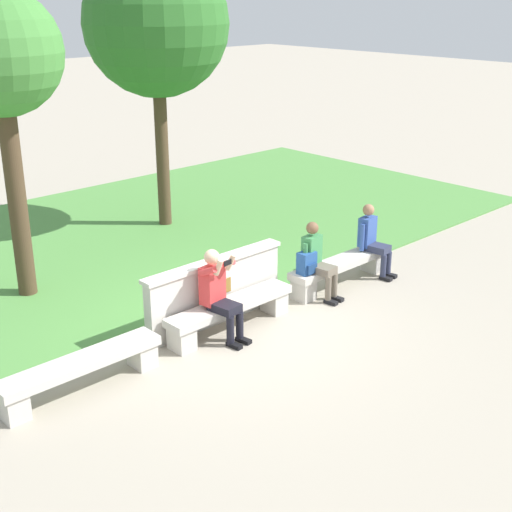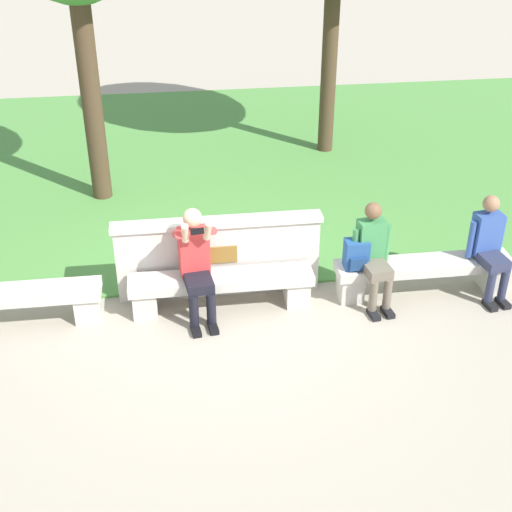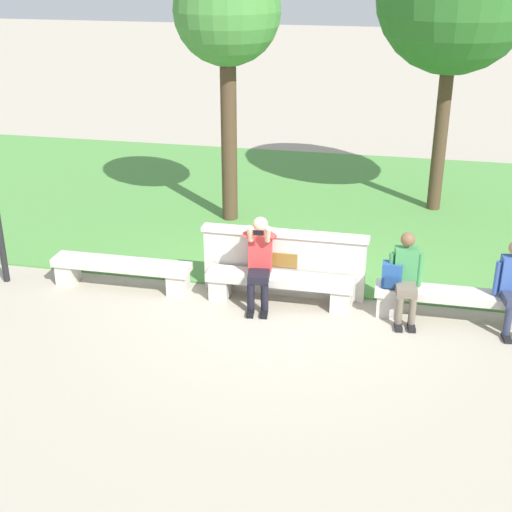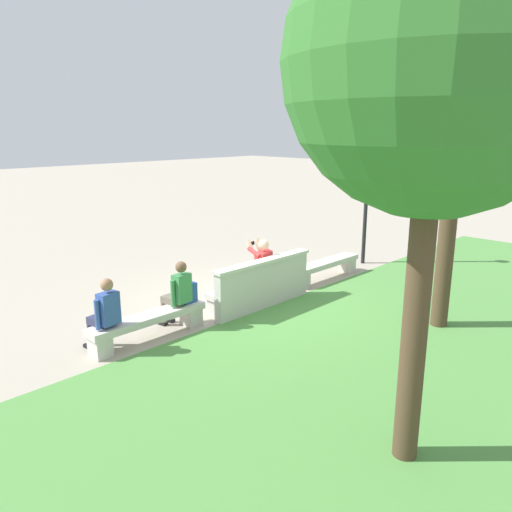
{
  "view_description": "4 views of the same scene",
  "coord_description": "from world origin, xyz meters",
  "px_view_note": "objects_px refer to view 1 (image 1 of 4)",
  "views": [
    {
      "loc": [
        -6.24,
        -7.14,
        4.75
      ],
      "look_at": [
        0.45,
        -0.07,
        1.06
      ],
      "focal_mm": 50.0,
      "sensor_mm": 36.0,
      "label": 1
    },
    {
      "loc": [
        -0.53,
        -7.05,
        4.9
      ],
      "look_at": [
        0.34,
        -0.56,
        1.02
      ],
      "focal_mm": 50.0,
      "sensor_mm": 36.0,
      "label": 2
    },
    {
      "loc": [
        1.66,
        -9.31,
        4.89
      ],
      "look_at": [
        -0.35,
        -0.04,
        0.75
      ],
      "focal_mm": 50.0,
      "sensor_mm": 36.0,
      "label": 3
    },
    {
      "loc": [
        6.83,
        6.87,
        3.52
      ],
      "look_at": [
        -0.35,
        -0.23,
        0.92
      ],
      "focal_mm": 35.0,
      "sensor_mm": 36.0,
      "label": 4
    }
  ],
  "objects_px": {
    "tree_behind_wall": "(0,59)",
    "tree_left_background": "(156,24)",
    "person_distant": "(317,258)",
    "person_companion": "(372,238)",
    "bench_mid": "(340,268)",
    "person_photographer": "(219,290)",
    "bench_near": "(231,310)",
    "backpack": "(307,263)",
    "bench_main": "(81,369)"
  },
  "relations": [
    {
      "from": "bench_main",
      "to": "backpack",
      "type": "xyz_separation_m",
      "value": [
        4.09,
        -0.03,
        0.32
      ]
    },
    {
      "from": "bench_main",
      "to": "person_distant",
      "type": "height_order",
      "value": "person_distant"
    },
    {
      "from": "bench_near",
      "to": "person_companion",
      "type": "relative_size",
      "value": 1.73
    },
    {
      "from": "person_photographer",
      "to": "backpack",
      "type": "height_order",
      "value": "person_photographer"
    },
    {
      "from": "person_companion",
      "to": "tree_behind_wall",
      "type": "xyz_separation_m",
      "value": [
        -4.8,
        3.32,
        3.09
      ]
    },
    {
      "from": "backpack",
      "to": "person_companion",
      "type": "bearing_deg",
      "value": -1.33
    },
    {
      "from": "person_photographer",
      "to": "tree_left_background",
      "type": "relative_size",
      "value": 0.24
    },
    {
      "from": "person_distant",
      "to": "person_companion",
      "type": "xyz_separation_m",
      "value": [
        1.43,
        0.0,
        0.0
      ]
    },
    {
      "from": "person_photographer",
      "to": "person_companion",
      "type": "distance_m",
      "value": 3.52
    },
    {
      "from": "tree_behind_wall",
      "to": "bench_near",
      "type": "bearing_deg",
      "value": -64.22
    },
    {
      "from": "bench_mid",
      "to": "backpack",
      "type": "bearing_deg",
      "value": -178.16
    },
    {
      "from": "bench_near",
      "to": "person_distant",
      "type": "relative_size",
      "value": 1.73
    },
    {
      "from": "tree_left_background",
      "to": "person_distant",
      "type": "bearing_deg",
      "value": -95.82
    },
    {
      "from": "tree_behind_wall",
      "to": "backpack",
      "type": "bearing_deg",
      "value": -45.91
    },
    {
      "from": "person_companion",
      "to": "backpack",
      "type": "height_order",
      "value": "person_companion"
    },
    {
      "from": "backpack",
      "to": "tree_left_background",
      "type": "bearing_deg",
      "value": 81.85
    },
    {
      "from": "bench_mid",
      "to": "tree_behind_wall",
      "type": "xyz_separation_m",
      "value": [
        -4.05,
        3.26,
        3.46
      ]
    },
    {
      "from": "person_companion",
      "to": "tree_left_background",
      "type": "bearing_deg",
      "value": 101.32
    },
    {
      "from": "bench_mid",
      "to": "tree_left_background",
      "type": "xyz_separation_m",
      "value": [
        -0.2,
        4.67,
        3.76
      ]
    },
    {
      "from": "bench_main",
      "to": "person_photographer",
      "type": "distance_m",
      "value": 2.24
    },
    {
      "from": "bench_main",
      "to": "person_distant",
      "type": "distance_m",
      "value": 4.29
    },
    {
      "from": "bench_main",
      "to": "person_photographer",
      "type": "height_order",
      "value": "person_photographer"
    },
    {
      "from": "backpack",
      "to": "person_photographer",
      "type": "bearing_deg",
      "value": -178.52
    },
    {
      "from": "bench_near",
      "to": "tree_behind_wall",
      "type": "xyz_separation_m",
      "value": [
        -1.57,
        3.26,
        3.46
      ]
    },
    {
      "from": "person_distant",
      "to": "tree_left_background",
      "type": "height_order",
      "value": "tree_left_background"
    },
    {
      "from": "bench_near",
      "to": "person_photographer",
      "type": "relative_size",
      "value": 1.65
    },
    {
      "from": "tree_left_background",
      "to": "person_photographer",
      "type": "bearing_deg",
      "value": -118.4
    },
    {
      "from": "person_distant",
      "to": "person_companion",
      "type": "bearing_deg",
      "value": 0.01
    },
    {
      "from": "tree_behind_wall",
      "to": "tree_left_background",
      "type": "height_order",
      "value": "tree_left_background"
    },
    {
      "from": "bench_main",
      "to": "tree_left_background",
      "type": "bearing_deg",
      "value": 44.47
    },
    {
      "from": "tree_left_background",
      "to": "backpack",
      "type": "bearing_deg",
      "value": -98.15
    },
    {
      "from": "bench_main",
      "to": "person_companion",
      "type": "height_order",
      "value": "person_companion"
    },
    {
      "from": "bench_near",
      "to": "backpack",
      "type": "bearing_deg",
      "value": -0.99
    },
    {
      "from": "person_distant",
      "to": "tree_behind_wall",
      "type": "distance_m",
      "value": 5.65
    },
    {
      "from": "bench_mid",
      "to": "tree_behind_wall",
      "type": "height_order",
      "value": "tree_behind_wall"
    },
    {
      "from": "bench_main",
      "to": "backpack",
      "type": "relative_size",
      "value": 5.08
    },
    {
      "from": "person_photographer",
      "to": "backpack",
      "type": "bearing_deg",
      "value": 1.48
    },
    {
      "from": "tree_behind_wall",
      "to": "tree_left_background",
      "type": "distance_m",
      "value": 4.12
    },
    {
      "from": "bench_mid",
      "to": "person_photographer",
      "type": "relative_size",
      "value": 1.65
    },
    {
      "from": "bench_mid",
      "to": "person_companion",
      "type": "bearing_deg",
      "value": -4.98
    },
    {
      "from": "person_companion",
      "to": "bench_main",
      "type": "bearing_deg",
      "value": 179.34
    },
    {
      "from": "bench_near",
      "to": "backpack",
      "type": "distance_m",
      "value": 1.64
    },
    {
      "from": "bench_main",
      "to": "bench_near",
      "type": "bearing_deg",
      "value": 0.0
    },
    {
      "from": "person_companion",
      "to": "backpack",
      "type": "relative_size",
      "value": 2.94
    },
    {
      "from": "person_photographer",
      "to": "person_distant",
      "type": "bearing_deg",
      "value": 0.31
    },
    {
      "from": "bench_mid",
      "to": "bench_near",
      "type": "bearing_deg",
      "value": 180.0
    },
    {
      "from": "person_photographer",
      "to": "tree_left_background",
      "type": "distance_m",
      "value": 6.35
    },
    {
      "from": "person_photographer",
      "to": "tree_behind_wall",
      "type": "xyz_separation_m",
      "value": [
        -1.29,
        3.33,
        3.03
      ]
    },
    {
      "from": "person_photographer",
      "to": "bench_main",
      "type": "bearing_deg",
      "value": 177.99
    },
    {
      "from": "bench_main",
      "to": "person_companion",
      "type": "relative_size",
      "value": 1.73
    }
  ]
}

